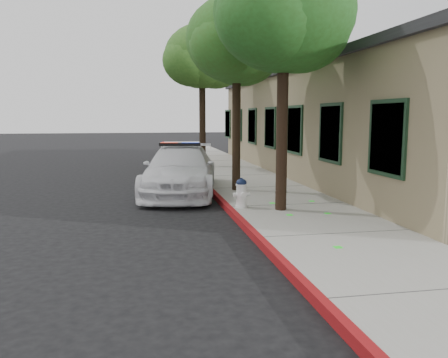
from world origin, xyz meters
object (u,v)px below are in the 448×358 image
fire_hydrant (241,193)px  street_tree_near (285,17)px  street_tree_mid (236,44)px  street_tree_far (203,60)px  police_car (180,170)px  clapboard_building (362,123)px

fire_hydrant → street_tree_near: 4.29m
fire_hydrant → street_tree_near: size_ratio=0.12×
street_tree_mid → street_tree_far: 6.86m
police_car → street_tree_mid: street_tree_mid is taller
street_tree_near → street_tree_mid: 3.26m
fire_hydrant → street_tree_near: (0.90, -0.45, 4.17)m
fire_hydrant → street_tree_mid: street_tree_mid is taller
street_tree_mid → street_tree_far: street_tree_far is taller
fire_hydrant → street_tree_far: 10.59m
clapboard_building → street_tree_near: 8.93m
street_tree_near → street_tree_far: size_ratio=0.96×
street_tree_near → street_tree_mid: street_tree_near is taller
clapboard_building → fire_hydrant: size_ratio=28.08×
police_car → street_tree_far: (1.65, 6.59, 4.15)m
police_car → fire_hydrant: (1.25, -3.04, -0.23)m
street_tree_near → street_tree_far: 10.10m
clapboard_building → street_tree_mid: 7.20m
street_tree_near → fire_hydrant: bearing=153.3°
police_car → clapboard_building: bearing=32.5°
street_tree_near → street_tree_far: (-0.50, 10.08, 0.21)m
fire_hydrant → street_tree_far: (0.40, 9.63, 4.39)m
clapboard_building → street_tree_near: bearing=-129.5°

